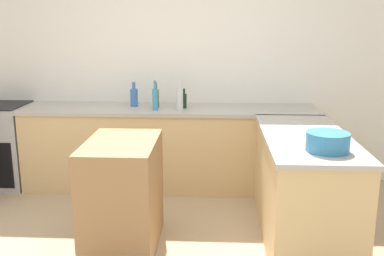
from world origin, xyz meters
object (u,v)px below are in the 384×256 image
dish_soap_bottle (155,99)px  water_bottle_blue (134,97)px  island_table (123,195)px  wine_bottle_dark (184,100)px  range_oven (0,145)px  olive_oil_bottle (156,97)px  mixing_bowl (328,142)px  vinegar_bottle_clear (180,98)px

dish_soap_bottle → water_bottle_blue: dish_soap_bottle is taller
island_table → wine_bottle_dark: bearing=73.6°
dish_soap_bottle → range_oven: bearing=175.0°
wine_bottle_dark → water_bottle_blue: water_bottle_blue is taller
island_table → water_bottle_blue: size_ratio=3.37×
olive_oil_bottle → water_bottle_blue: (-0.24, 0.04, -0.00)m
water_bottle_blue → range_oven: bearing=-177.7°
mixing_bowl → wine_bottle_dark: (-1.13, 1.56, 0.01)m
wine_bottle_dark → range_oven: bearing=179.9°
range_oven → olive_oil_bottle: (1.75, 0.02, 0.54)m
wine_bottle_dark → vinegar_bottle_clear: size_ratio=0.65×
range_oven → wine_bottle_dark: size_ratio=4.36×
water_bottle_blue → dish_soap_bottle: bearing=-39.8°
range_oven → mixing_bowl: mixing_bowl is taller
range_oven → island_table: bearing=-39.4°
wine_bottle_dark → vinegar_bottle_clear: 0.12m
vinegar_bottle_clear → olive_oil_bottle: size_ratio=1.20×
mixing_bowl → water_bottle_blue: size_ratio=1.17×
range_oven → dish_soap_bottle: bearing=-5.0°
island_table → olive_oil_bottle: olive_oil_bottle is taller
island_table → olive_oil_bottle: size_ratio=3.34×
wine_bottle_dark → island_table: bearing=-106.4°
island_table → wine_bottle_dark: (0.40, 1.35, 0.53)m
range_oven → water_bottle_blue: bearing=2.3°
dish_soap_bottle → olive_oil_bottle: dish_soap_bottle is taller
wine_bottle_dark → dish_soap_bottle: dish_soap_bottle is taller
mixing_bowl → olive_oil_bottle: bearing=132.1°
dish_soap_bottle → olive_oil_bottle: 0.17m
wine_bottle_dark → olive_oil_bottle: 0.30m
olive_oil_bottle → water_bottle_blue: size_ratio=1.01×
mixing_bowl → dish_soap_bottle: (-1.42, 1.41, 0.05)m
island_table → mixing_bowl: 1.63m
island_table → vinegar_bottle_clear: 1.42m
wine_bottle_dark → olive_oil_bottle: size_ratio=0.78×
dish_soap_bottle → island_table: bearing=-95.3°
range_oven → dish_soap_bottle: size_ratio=2.91×
dish_soap_bottle → olive_oil_bottle: size_ratio=1.17×
range_oven → olive_oil_bottle: 1.84m
vinegar_bottle_clear → olive_oil_bottle: 0.29m
island_table → dish_soap_bottle: dish_soap_bottle is taller
vinegar_bottle_clear → island_table: bearing=-106.1°
range_oven → olive_oil_bottle: bearing=0.6°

